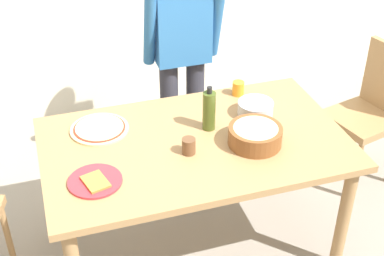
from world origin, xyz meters
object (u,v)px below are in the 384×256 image
at_px(olive_oil_bottle, 209,110).
at_px(chair_wooden_right, 372,107).
at_px(person_cook, 182,47).
at_px(cup_small_brown, 189,146).
at_px(pizza_raw_on_board, 99,129).
at_px(popcorn_bowl, 255,134).
at_px(cup_orange, 238,88).
at_px(mixing_bowl_steel, 255,108).
at_px(dining_table, 195,155).
at_px(plate_with_slice, 95,181).

bearing_deg(olive_oil_bottle, chair_wooden_right, 10.27).
bearing_deg(chair_wooden_right, olive_oil_bottle, -169.73).
relative_size(person_cook, cup_small_brown, 19.06).
bearing_deg(pizza_raw_on_board, popcorn_bowl, -26.26).
relative_size(person_cook, cup_orange, 19.06).
height_order(mixing_bowl_steel, cup_orange, cup_orange).
height_order(dining_table, mixing_bowl_steel, mixing_bowl_steel).
height_order(person_cook, popcorn_bowl, person_cook).
distance_m(plate_with_slice, olive_oil_bottle, 0.73).
xyz_separation_m(pizza_raw_on_board, olive_oil_bottle, (0.57, -0.16, 0.10)).
relative_size(chair_wooden_right, mixing_bowl_steel, 4.75).
distance_m(dining_table, olive_oil_bottle, 0.25).
bearing_deg(plate_with_slice, person_cook, 52.93).
distance_m(pizza_raw_on_board, cup_small_brown, 0.53).
bearing_deg(popcorn_bowl, cup_orange, 78.22).
xyz_separation_m(person_cook, cup_orange, (0.24, -0.37, -0.14)).
bearing_deg(cup_orange, mixing_bowl_steel, -87.56).
height_order(pizza_raw_on_board, mixing_bowl_steel, mixing_bowl_steel).
xyz_separation_m(chair_wooden_right, pizza_raw_on_board, (-1.78, -0.06, 0.23)).
xyz_separation_m(person_cook, cup_small_brown, (-0.22, -0.85, -0.14)).
bearing_deg(popcorn_bowl, olive_oil_bottle, 130.68).
relative_size(pizza_raw_on_board, cup_orange, 3.74).
bearing_deg(dining_table, popcorn_bowl, -22.04).
height_order(pizza_raw_on_board, cup_orange, cup_orange).
height_order(person_cook, chair_wooden_right, person_cook).
height_order(olive_oil_bottle, cup_small_brown, olive_oil_bottle).
xyz_separation_m(mixing_bowl_steel, olive_oil_bottle, (-0.30, -0.05, 0.07)).
distance_m(chair_wooden_right, pizza_raw_on_board, 1.80).
bearing_deg(dining_table, plate_with_slice, -161.59).
bearing_deg(chair_wooden_right, popcorn_bowl, -157.37).
distance_m(person_cook, chair_wooden_right, 1.31).
relative_size(chair_wooden_right, cup_small_brown, 11.18).
relative_size(cup_orange, cup_small_brown, 1.00).
xyz_separation_m(popcorn_bowl, cup_small_brown, (-0.35, 0.03, -0.02)).
height_order(person_cook, mixing_bowl_steel, person_cook).
xyz_separation_m(olive_oil_bottle, cup_small_brown, (-0.17, -0.18, -0.07)).
relative_size(mixing_bowl_steel, cup_orange, 2.35).
xyz_separation_m(chair_wooden_right, cup_orange, (-0.93, 0.07, 0.26)).
bearing_deg(popcorn_bowl, person_cook, 98.69).
bearing_deg(dining_table, person_cook, 78.33).
bearing_deg(olive_oil_bottle, cup_small_brown, -132.96).
bearing_deg(mixing_bowl_steel, plate_with_slice, -160.97).
bearing_deg(plate_with_slice, dining_table, 18.41).
bearing_deg(plate_with_slice, chair_wooden_right, 14.84).
height_order(pizza_raw_on_board, popcorn_bowl, popcorn_bowl).
height_order(plate_with_slice, olive_oil_bottle, olive_oil_bottle).
height_order(person_cook, cup_orange, person_cook).
xyz_separation_m(person_cook, popcorn_bowl, (0.13, -0.87, -0.12)).
bearing_deg(cup_small_brown, pizza_raw_on_board, 139.24).
bearing_deg(cup_orange, popcorn_bowl, -101.78).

